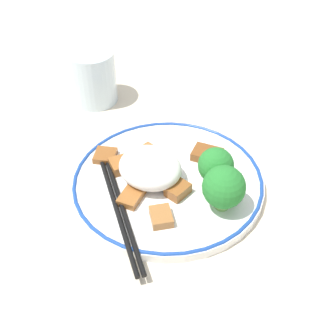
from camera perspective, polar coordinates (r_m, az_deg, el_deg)
ground_plane at (r=0.61m, az=-0.00°, el=-2.24°), size 3.00×3.00×0.00m
plate at (r=0.61m, az=-0.00°, el=-1.71°), size 0.25×0.25×0.01m
rice_mound at (r=0.59m, az=-2.20°, el=0.04°), size 0.08×0.07×0.04m
broccoli_back_left at (r=0.55m, az=6.75°, el=-2.45°), size 0.05×0.05×0.06m
broccoli_back_center at (r=0.57m, az=5.85°, el=0.25°), size 0.04×0.04×0.06m
meat_near_front at (r=0.63m, az=4.80°, el=1.66°), size 0.05×0.04×0.01m
meat_near_left at (r=0.64m, az=-7.66°, el=1.51°), size 0.04×0.04×0.01m
meat_near_right at (r=0.63m, az=-1.94°, el=1.69°), size 0.04×0.03×0.01m
meat_near_back at (r=0.58m, az=-4.43°, el=-3.40°), size 0.03×0.04×0.01m
meat_on_rice_edge at (r=0.58m, az=1.22°, el=-2.70°), size 0.02×0.03×0.01m
meat_mid_left at (r=0.62m, az=-5.19°, el=0.53°), size 0.04×0.05×0.01m
meat_mid_right at (r=0.55m, az=-0.85°, el=-5.96°), size 0.04×0.04×0.01m
chopsticks at (r=0.57m, az=-6.06°, el=-4.55°), size 0.18×0.14×0.01m
drinking_glass at (r=0.76m, az=-9.16°, el=10.94°), size 0.07×0.07×0.09m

